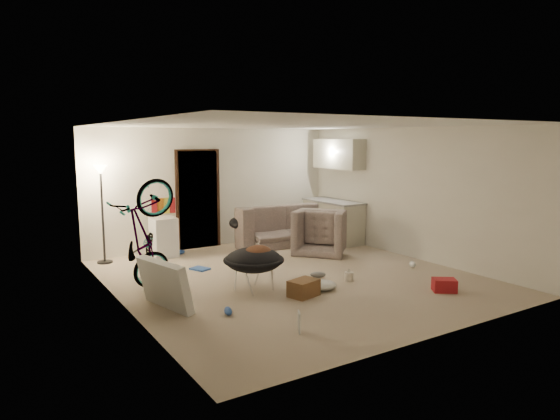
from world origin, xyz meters
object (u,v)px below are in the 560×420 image
sofa (280,228)px  drink_case_a (304,288)px  saucer_chair (254,265)px  kitchen_counter (333,222)px  floor_lamp (101,193)px  bicycle (144,262)px  juicer (349,276)px  drink_case_b (444,285)px  mini_fridge (164,237)px  armchair (324,236)px  tv_box (165,285)px

sofa → drink_case_a: 3.81m
saucer_chair → drink_case_a: (0.48, -0.63, -0.27)m
kitchen_counter → floor_lamp: bearing=172.3°
sofa → bicycle: bearing=30.2°
floor_lamp → juicer: (3.06, -3.33, -1.22)m
saucer_chair → drink_case_b: size_ratio=2.74×
mini_fridge → saucer_chair: (0.41, -2.86, 0.00)m
saucer_chair → juicer: bearing=-13.4°
juicer → bicycle: bearing=157.8°
bicycle → mini_fridge: (1.01, 2.02, -0.07)m
armchair → mini_fridge: (-2.91, 1.29, 0.05)m
floor_lamp → tv_box: 3.19m
kitchen_counter → armchair: (-0.82, -0.74, -0.11)m
saucer_chair → drink_case_a: 0.83m
bicycle → saucer_chair: bearing=-129.7°
bicycle → juicer: (2.96, -1.21, -0.37)m
bicycle → mini_fridge: size_ratio=2.25×
drink_case_b → juicer: (-0.85, 1.20, -0.01)m
mini_fridge → tv_box: mini_fridge is taller
sofa → tv_box: tv_box is taller
saucer_chair → drink_case_a: saucer_chair is taller
mini_fridge → juicer: bearing=-59.4°
mini_fridge → drink_case_a: (0.89, -3.49, -0.26)m
armchair → saucer_chair: size_ratio=1.10×
floor_lamp → mini_fridge: bearing=-5.2°
juicer → armchair: bearing=63.9°
bicycle → drink_case_a: bearing=-136.7°
sofa → armchair: armchair is taller
floor_lamp → kitchen_counter: floor_lamp is taller
mini_fridge → drink_case_b: 5.25m
tv_box → juicer: 2.99m
kitchen_counter → saucer_chair: bearing=-145.1°
bicycle → drink_case_b: bicycle is taller
floor_lamp → mini_fridge: 1.44m
saucer_chair → juicer: saucer_chair is taller
saucer_chair → armchair: bearing=32.2°
floor_lamp → sofa: bearing=-3.1°
floor_lamp → armchair: size_ratio=1.79×
kitchen_counter → drink_case_b: (-0.91, -3.88, -0.34)m
floor_lamp → drink_case_b: floor_lamp is taller
saucer_chair → tv_box: (-1.41, -0.07, -0.06)m
armchair → drink_case_a: armchair is taller
kitchen_counter → drink_case_b: bearing=-103.3°
kitchen_counter → saucer_chair: 4.04m
armchair → drink_case_a: bearing=97.6°
tv_box → sofa: bearing=24.4°
bicycle → armchair: bearing=-88.4°
armchair → juicer: (-0.95, -1.94, -0.24)m
saucer_chair → drink_case_a: size_ratio=2.17×
sofa → juicer: bearing=80.4°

